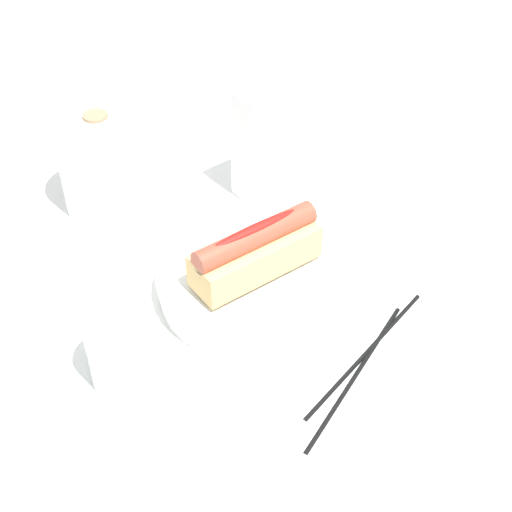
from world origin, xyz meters
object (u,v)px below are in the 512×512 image
Objects in this scene: water_glass at (123,350)px; paper_towel_roll at (103,162)px; chopstick_near at (366,352)px; chopstick_far at (356,374)px; serving_bowl at (256,280)px; napkin_box at (275,138)px; hotdog_front at (256,251)px.

water_glass is 0.67× the size of paper_towel_roll.
chopstick_far is at bearing -166.08° from chopstick_near.
chopstick_near is at bearing -82.30° from serving_bowl.
paper_towel_roll is at bearing 95.78° from serving_bowl.
water_glass is 0.37m from napkin_box.
serving_bowl is at bearing 75.86° from hotdog_front.
water_glass is at bearing 136.20° from chopstick_near.
paper_towel_roll is (-0.03, 0.25, 0.00)m from hotdog_front.
chopstick_far is (-0.01, -0.16, -0.06)m from hotdog_front.
hotdog_front is at bearing 0.49° from water_glass.
chopstick_near is (0.02, -0.15, -0.02)m from serving_bowl.
serving_bowl reaches higher than chopstick_far.
hotdog_front is 0.70× the size of chopstick_near.
napkin_box reaches higher than chopstick_far.
paper_towel_roll is 0.22m from napkin_box.
hotdog_front is 1.16× the size of paper_towel_roll.
hotdog_front reaches higher than chopstick_near.
hotdog_front is 1.72× the size of water_glass.
chopstick_far is at bearing -93.58° from hotdog_front.
paper_towel_roll is 0.41m from chopstick_near.
paper_towel_roll is 0.61× the size of chopstick_near.
water_glass is (-0.18, -0.00, -0.02)m from hotdog_front.
serving_bowl is 0.04m from hotdog_front.
napkin_box reaches higher than serving_bowl.
chopstick_near is (0.05, -0.40, -0.06)m from paper_towel_roll.
water_glass is 0.24m from chopstick_far.
chopstick_far is (-0.03, -0.01, 0.00)m from chopstick_near.
paper_towel_roll reaches higher than water_glass.
water_glass reaches higher than chopstick_near.
napkin_box reaches higher than hotdog_front.
chopstick_far is at bearing -93.58° from serving_bowl.
water_glass is 0.41× the size of chopstick_far.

